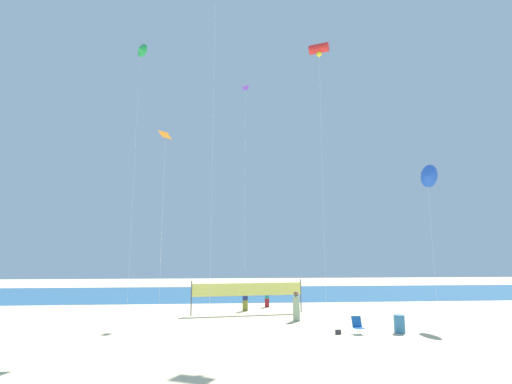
# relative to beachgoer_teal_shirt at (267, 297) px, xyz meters

# --- Properties ---
(ground_plane) EXTENTS (120.00, 120.00, 0.00)m
(ground_plane) POSITION_rel_beachgoer_teal_shirt_xyz_m (-2.13, -15.41, -0.82)
(ground_plane) COLOR beige
(ocean_band) EXTENTS (120.00, 20.00, 0.01)m
(ocean_band) POSITION_rel_beachgoer_teal_shirt_xyz_m (-2.13, 12.91, -0.81)
(ocean_band) COLOR #28608C
(ocean_band) RESTS_ON ground
(beachgoer_teal_shirt) EXTENTS (0.35, 0.35, 1.53)m
(beachgoer_teal_shirt) POSITION_rel_beachgoer_teal_shirt_xyz_m (0.00, 0.00, 0.00)
(beachgoer_teal_shirt) COLOR maroon
(beachgoer_teal_shirt) RESTS_ON ground
(beachgoer_sage_shirt) EXTENTS (0.42, 0.42, 1.86)m
(beachgoer_sage_shirt) POSITION_rel_beachgoer_teal_shirt_xyz_m (1.04, -7.24, 0.18)
(beachgoer_sage_shirt) COLOR #99B28C
(beachgoer_sage_shirt) RESTS_ON ground
(beachgoer_navy_shirt) EXTENTS (0.41, 0.41, 1.80)m
(beachgoer_navy_shirt) POSITION_rel_beachgoer_teal_shirt_xyz_m (-1.94, -2.18, 0.14)
(beachgoer_navy_shirt) COLOR olive
(beachgoer_navy_shirt) RESTS_ON ground
(folding_beach_chair) EXTENTS (0.52, 0.65, 0.89)m
(folding_beach_chair) POSITION_rel_beachgoer_teal_shirt_xyz_m (3.50, -11.71, -0.35)
(folding_beach_chair) COLOR #1959B2
(folding_beach_chair) RESTS_ON ground
(trash_barrel) EXTENTS (0.58, 0.58, 0.94)m
(trash_barrel) POSITION_rel_beachgoer_teal_shirt_xyz_m (5.84, -11.72, -0.34)
(trash_barrel) COLOR teal
(trash_barrel) RESTS_ON ground
(volleyball_net) EXTENTS (8.15, 1.24, 2.40)m
(volleyball_net) POSITION_rel_beachgoer_teal_shirt_xyz_m (-1.85, -3.77, 0.82)
(volleyball_net) COLOR #4C4C51
(volleyball_net) RESTS_ON ground
(beach_handbag) EXTENTS (0.29, 0.14, 0.23)m
(beach_handbag) POSITION_rel_beachgoer_teal_shirt_xyz_m (2.41, -11.77, -0.70)
(beach_handbag) COLOR #2D2D33
(beach_handbag) RESTS_ON ground
(kite_red_tube) EXTENTS (1.57, 1.25, 19.49)m
(kite_red_tube) POSITION_rel_beachgoer_teal_shirt_xyz_m (3.08, -6.97, 18.26)
(kite_red_tube) COLOR silver
(kite_red_tube) RESTS_ON ground
(kite_blue_delta) EXTENTS (0.67, 1.67, 10.66)m
(kite_blue_delta) POSITION_rel_beachgoer_teal_shirt_xyz_m (10.89, -6.63, 9.01)
(kite_blue_delta) COLOR silver
(kite_blue_delta) RESTS_ON ground
(kite_orange_diamond) EXTENTS (0.92, 0.92, 11.33)m
(kite_orange_diamond) POSITION_rel_beachgoer_teal_shirt_xyz_m (-7.14, -10.84, 10.18)
(kite_orange_diamond) COLOR silver
(kite_orange_diamond) RESTS_ON ground
(kite_green_delta) EXTENTS (1.20, 1.06, 22.20)m
(kite_green_delta) POSITION_rel_beachgoer_teal_shirt_xyz_m (-10.96, -1.17, 20.74)
(kite_green_delta) COLOR silver
(kite_green_delta) RESTS_ON ground
(kite_violet_diamond) EXTENTS (0.79, 0.79, 20.04)m
(kite_violet_diamond) POSITION_rel_beachgoer_teal_shirt_xyz_m (-1.77, 1.77, 18.42)
(kite_violet_diamond) COLOR silver
(kite_violet_diamond) RESTS_ON ground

